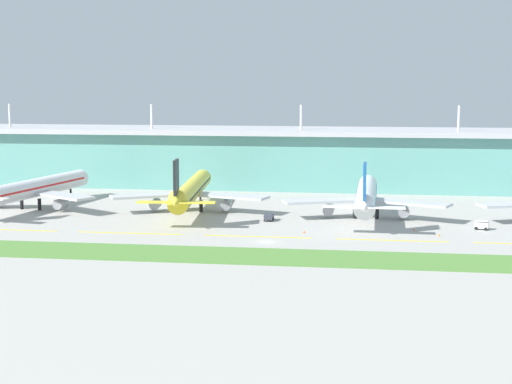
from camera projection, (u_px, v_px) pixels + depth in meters
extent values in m
plane|color=#A8A59E|center=(266.00, 242.00, 200.05)|extent=(600.00, 600.00, 0.00)
cube|color=#5B9E93|center=(302.00, 161.00, 300.63)|extent=(280.00, 28.00, 20.20)
cube|color=#B2B2B7|center=(302.00, 131.00, 299.12)|extent=(288.00, 34.00, 1.80)
cylinder|color=silver|center=(10.00, 115.00, 308.58)|extent=(0.90, 0.90, 9.00)
cylinder|color=silver|center=(152.00, 116.00, 300.74)|extent=(0.90, 0.90, 9.00)
cylinder|color=silver|center=(301.00, 117.00, 292.89)|extent=(0.90, 0.90, 9.00)
cylinder|color=silver|center=(459.00, 118.00, 285.04)|extent=(0.90, 0.90, 9.00)
cylinder|color=white|center=(36.00, 188.00, 252.05)|extent=(15.40, 54.82, 5.80)
cone|color=white|center=(84.00, 177.00, 279.62)|extent=(6.13, 4.91, 5.51)
cylinder|color=gray|center=(1.00, 200.00, 253.17)|extent=(3.95, 5.00, 3.20)
cube|color=#B7BABF|center=(61.00, 195.00, 244.32)|extent=(23.93, 18.55, 0.70)
cylinder|color=gray|center=(61.00, 204.00, 246.44)|extent=(3.95, 5.00, 3.20)
cylinder|color=black|center=(71.00, 194.00, 271.96)|extent=(0.70, 0.70, 3.60)
cylinder|color=black|center=(22.00, 203.00, 250.87)|extent=(1.10, 1.10, 3.60)
cylinder|color=black|center=(39.00, 204.00, 248.87)|extent=(1.10, 1.10, 3.60)
cube|color=red|center=(35.00, 186.00, 251.99)|extent=(14.47, 49.44, 0.60)
cylinder|color=yellow|center=(192.00, 190.00, 247.75)|extent=(11.46, 60.64, 5.80)
cone|color=yellow|center=(203.00, 177.00, 279.59)|extent=(5.86, 4.50, 5.51)
cone|color=yellow|center=(176.00, 202.00, 214.75)|extent=(5.53, 7.06, 5.72)
cube|color=black|center=(176.00, 177.00, 214.86)|extent=(1.30, 6.44, 9.50)
cube|color=yellow|center=(156.00, 202.00, 215.54)|extent=(10.26, 4.13, 0.36)
cube|color=yellow|center=(197.00, 202.00, 215.02)|extent=(10.26, 4.13, 0.36)
cube|color=#B7BABF|center=(151.00, 196.00, 244.12)|extent=(24.44, 17.08, 0.70)
cylinder|color=gray|center=(155.00, 204.00, 245.87)|extent=(3.61, 4.78, 3.20)
cube|color=#B7BABF|center=(229.00, 196.00, 242.99)|extent=(24.94, 13.37, 0.70)
cylinder|color=gray|center=(226.00, 204.00, 244.85)|extent=(3.61, 4.78, 3.20)
cylinder|color=black|center=(200.00, 194.00, 270.79)|extent=(0.70, 0.70, 3.60)
cylinder|color=black|center=(180.00, 206.00, 245.58)|extent=(1.10, 1.10, 3.60)
cylinder|color=black|center=(201.00, 206.00, 245.28)|extent=(1.10, 1.10, 3.60)
cube|color=black|center=(192.00, 188.00, 247.70)|extent=(10.93, 54.64, 0.60)
cylinder|color=white|center=(366.00, 195.00, 235.75)|extent=(6.49, 53.43, 5.80)
cone|color=white|center=(368.00, 183.00, 263.82)|extent=(5.56, 4.07, 5.51)
cone|color=white|center=(364.00, 207.00, 206.54)|extent=(5.02, 6.69, 5.72)
cube|color=#19519E|center=(365.00, 181.00, 206.63)|extent=(0.78, 6.41, 9.50)
cube|color=white|center=(343.00, 207.00, 207.90)|extent=(10.04, 3.33, 0.36)
cube|color=white|center=(386.00, 208.00, 206.21)|extent=(10.04, 3.33, 0.36)
cube|color=#B7BABF|center=(324.00, 201.00, 233.44)|extent=(24.83, 15.04, 0.70)
cylinder|color=gray|center=(329.00, 210.00, 235.05)|extent=(3.26, 4.54, 3.20)
cube|color=#B7BABF|center=(408.00, 203.00, 229.77)|extent=(24.76, 15.55, 0.70)
cylinder|color=gray|center=(404.00, 211.00, 231.75)|extent=(3.26, 4.54, 3.20)
cylinder|color=black|center=(367.00, 201.00, 255.98)|extent=(0.70, 0.70, 3.60)
cylinder|color=black|center=(355.00, 212.00, 233.95)|extent=(1.10, 1.10, 3.60)
cylinder|color=black|center=(377.00, 213.00, 232.97)|extent=(1.10, 1.10, 3.60)
cube|color=#19519E|center=(366.00, 194.00, 235.70)|extent=(6.46, 48.10, 0.60)
cube|color=yellow|center=(7.00, 230.00, 216.25)|extent=(28.00, 0.70, 0.04)
cube|color=yellow|center=(130.00, 233.00, 211.49)|extent=(28.00, 0.70, 0.04)
cube|color=yellow|center=(258.00, 237.00, 206.72)|extent=(28.00, 0.70, 0.04)
cube|color=yellow|center=(392.00, 240.00, 201.96)|extent=(28.00, 0.70, 0.04)
cube|color=#518438|center=(257.00, 256.00, 183.58)|extent=(300.00, 18.00, 0.10)
cube|color=silver|center=(482.00, 225.00, 216.27)|extent=(3.95, 2.70, 1.60)
cube|color=silver|center=(482.00, 221.00, 216.12)|extent=(3.60, 2.60, 0.16)
cylinder|color=black|center=(476.00, 228.00, 216.15)|extent=(0.96, 0.58, 0.90)
cylinder|color=black|center=(477.00, 227.00, 217.62)|extent=(0.96, 0.58, 0.90)
cylinder|color=black|center=(486.00, 229.00, 215.15)|extent=(0.96, 0.58, 0.90)
cylinder|color=black|center=(487.00, 228.00, 216.62)|extent=(0.96, 0.58, 0.90)
cube|color=#333842|center=(269.00, 217.00, 230.32)|extent=(2.47, 4.44, 1.40)
cylinder|color=black|center=(266.00, 218.00, 232.09)|extent=(0.36, 0.91, 0.90)
cylinder|color=black|center=(273.00, 218.00, 231.75)|extent=(0.36, 0.91, 0.90)
cylinder|color=black|center=(264.00, 220.00, 229.08)|extent=(0.36, 0.91, 0.90)
cylinder|color=black|center=(272.00, 220.00, 228.74)|extent=(0.36, 0.91, 0.90)
cone|color=orange|center=(414.00, 229.00, 215.70)|extent=(0.56, 0.56, 0.70)
cone|color=orange|center=(304.00, 232.00, 211.59)|extent=(0.56, 0.56, 0.70)
cone|color=orange|center=(439.00, 235.00, 207.47)|extent=(0.56, 0.56, 0.70)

